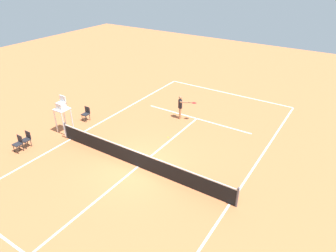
% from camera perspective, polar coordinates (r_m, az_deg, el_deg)
% --- Properties ---
extents(ground_plane, '(60.00, 60.00, 0.00)m').
position_cam_1_polar(ground_plane, '(16.48, -5.62, -7.56)').
color(ground_plane, '#C66B3D').
extents(court_lines, '(10.55, 24.32, 0.01)m').
position_cam_1_polar(court_lines, '(16.48, -5.62, -7.55)').
color(court_lines, white).
rests_on(court_lines, ground).
extents(tennis_net, '(11.15, 0.10, 1.07)m').
position_cam_1_polar(tennis_net, '(16.20, -5.70, -6.14)').
color(tennis_net, '#4C4C51').
rests_on(tennis_net, ground).
extents(player_serving, '(1.30, 0.60, 1.66)m').
position_cam_1_polar(player_serving, '(20.83, 2.43, 3.89)').
color(player_serving, '#9E704C').
rests_on(player_serving, ground).
extents(tennis_ball, '(0.07, 0.07, 0.07)m').
position_cam_1_polar(tennis_ball, '(18.89, 0.00, -2.13)').
color(tennis_ball, '#CCE033').
rests_on(tennis_ball, ground).
extents(umpire_chair, '(0.80, 0.80, 2.41)m').
position_cam_1_polar(umpire_chair, '(20.00, -19.18, 3.10)').
color(umpire_chair, silver).
rests_on(umpire_chair, ground).
extents(courtside_chair_near, '(0.44, 0.46, 0.95)m').
position_cam_1_polar(courtside_chair_near, '(19.61, -24.90, -2.14)').
color(courtside_chair_near, '#262626').
rests_on(courtside_chair_near, ground).
extents(courtside_chair_mid, '(0.44, 0.46, 0.95)m').
position_cam_1_polar(courtside_chair_mid, '(21.48, -15.03, 2.34)').
color(courtside_chair_mid, '#262626').
rests_on(courtside_chair_mid, ground).
extents(courtside_chair_far, '(0.44, 0.46, 0.95)m').
position_cam_1_polar(courtside_chair_far, '(19.36, -26.15, -2.84)').
color(courtside_chair_far, '#262626').
rests_on(courtside_chair_far, ground).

